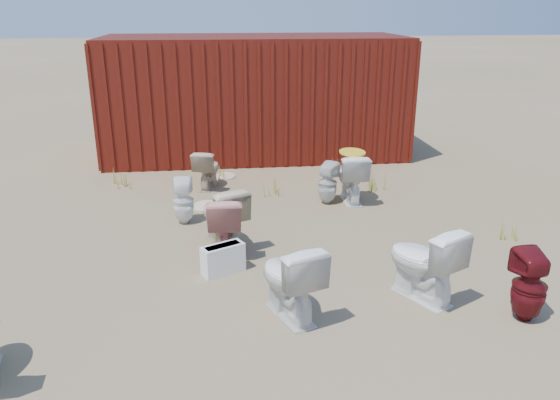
{
  "coord_description": "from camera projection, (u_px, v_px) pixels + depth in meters",
  "views": [
    {
      "loc": [
        -0.77,
        -6.14,
        2.98
      ],
      "look_at": [
        0.0,
        0.6,
        0.55
      ],
      "focal_mm": 35.0,
      "sensor_mm": 36.0,
      "label": 1
    }
  ],
  "objects": [
    {
      "name": "weed_clump_e",
      "position": [
        338.0,
        165.0,
        10.2
      ],
      "size": [
        0.34,
        0.34,
        0.29
      ],
      "primitive_type": "cone",
      "color": "#99933D",
      "rests_on": "ground"
    },
    {
      "name": "weed_clump_d",
      "position": [
        217.0,
        172.0,
        9.9
      ],
      "size": [
        0.3,
        0.3,
        0.23
      ],
      "primitive_type": "cone",
      "color": "#99933D",
      "rests_on": "ground"
    },
    {
      "name": "weed_clump_f",
      "position": [
        509.0,
        230.0,
        7.3
      ],
      "size": [
        0.28,
        0.28,
        0.27
      ],
      "primitive_type": "cone",
      "color": "#99933D",
      "rests_on": "ground"
    },
    {
      "name": "toilet_front_pink",
      "position": [
        225.0,
        224.0,
        6.84
      ],
      "size": [
        0.47,
        0.78,
        0.78
      ],
      "primitive_type": "imported",
      "rotation": [
        0.0,
        0.0,
        3.1
      ],
      "color": "tan",
      "rests_on": "ground"
    },
    {
      "name": "toilet_front_maroon",
      "position": [
        529.0,
        286.0,
        5.36
      ],
      "size": [
        0.36,
        0.36,
        0.74
      ],
      "primitive_type": "imported",
      "rotation": [
        0.0,
        0.0,
        3.21
      ],
      "color": "#5B0F14",
      "rests_on": "ground"
    },
    {
      "name": "toilet_back_beige_right",
      "position": [
        207.0,
        169.0,
        9.31
      ],
      "size": [
        0.54,
        0.74,
        0.68
      ],
      "primitive_type": "imported",
      "rotation": [
        0.0,
        0.0,
        2.87
      ],
      "color": "#C2AB8E",
      "rests_on": "ground"
    },
    {
      "name": "weed_clump_c",
      "position": [
        374.0,
        180.0,
        9.25
      ],
      "size": [
        0.36,
        0.36,
        0.37
      ],
      "primitive_type": "cone",
      "color": "#99933D",
      "rests_on": "ground"
    },
    {
      "name": "toilet_back_beige_left",
      "position": [
        223.0,
        216.0,
        7.03
      ],
      "size": [
        0.74,
        0.93,
        0.83
      ],
      "primitive_type": "imported",
      "rotation": [
        0.0,
        0.0,
        3.54
      ],
      "color": "#C1B48D",
      "rests_on": "ground"
    },
    {
      "name": "toilet_back_yellowlid",
      "position": [
        351.0,
        177.0,
        8.66
      ],
      "size": [
        0.46,
        0.79,
        0.8
      ],
      "primitive_type": "imported",
      "rotation": [
        0.0,
        0.0,
        3.12
      ],
      "color": "white",
      "rests_on": "ground"
    },
    {
      "name": "loose_tank",
      "position": [
        223.0,
        259.0,
        6.38
      ],
      "size": [
        0.54,
        0.4,
        0.35
      ],
      "primitive_type": "cube",
      "rotation": [
        0.0,
        0.0,
        0.47
      ],
      "color": "white",
      "rests_on": "ground"
    },
    {
      "name": "loose_lid_far",
      "position": [
        225.0,
        176.0,
        10.02
      ],
      "size": [
        0.39,
        0.49,
        0.02
      ],
      "primitive_type": "ellipsoid",
      "rotation": [
        0.0,
        0.0,
        0.07
      ],
      "color": "beige",
      "rests_on": "ground"
    },
    {
      "name": "weed_clump_a",
      "position": [
        122.0,
        179.0,
        9.46
      ],
      "size": [
        0.36,
        0.36,
        0.28
      ],
      "primitive_type": "cone",
      "color": "#99933D",
      "rests_on": "ground"
    },
    {
      "name": "toilet_front_c",
      "position": [
        290.0,
        279.0,
        5.41
      ],
      "size": [
        0.72,
        0.92,
        0.83
      ],
      "primitive_type": "imported",
      "rotation": [
        0.0,
        0.0,
        3.51
      ],
      "color": "white",
      "rests_on": "ground"
    },
    {
      "name": "toilet_back_e",
      "position": [
        328.0,
        183.0,
        8.58
      ],
      "size": [
        0.43,
        0.43,
        0.67
      ],
      "primitive_type": "imported",
      "rotation": [
        0.0,
        0.0,
        2.45
      ],
      "color": "silver",
      "rests_on": "ground"
    },
    {
      "name": "loose_lid_near",
      "position": [
        205.0,
        206.0,
        8.53
      ],
      "size": [
        0.48,
        0.56,
        0.02
      ],
      "primitive_type": "ellipsoid",
      "rotation": [
        0.0,
        0.0,
        -0.21
      ],
      "color": "beige",
      "rests_on": "ground"
    },
    {
      "name": "toilet_back_a",
      "position": [
        183.0,
        201.0,
        7.8
      ],
      "size": [
        0.31,
        0.31,
        0.67
      ],
      "primitive_type": "imported",
      "rotation": [
        0.0,
        0.0,
        3.17
      ],
      "color": "white",
      "rests_on": "ground"
    },
    {
      "name": "shipping_container",
      "position": [
        255.0,
        96.0,
        11.28
      ],
      "size": [
        6.0,
        2.4,
        2.4
      ],
      "primitive_type": "cube",
      "color": "#520D0D",
      "rests_on": "ground"
    },
    {
      "name": "toilet_front_e",
      "position": [
        423.0,
        262.0,
        5.75
      ],
      "size": [
        0.81,
        0.96,
        0.85
      ],
      "primitive_type": "imported",
      "rotation": [
        0.0,
        0.0,
        3.63
      ],
      "color": "white",
      "rests_on": "ground"
    },
    {
      "name": "ground",
      "position": [
        285.0,
        257.0,
        6.83
      ],
      "size": [
        100.0,
        100.0,
        0.0
      ],
      "primitive_type": "plane",
      "color": "brown",
      "rests_on": "ground"
    },
    {
      "name": "yellow_lid",
      "position": [
        352.0,
        152.0,
        8.52
      ],
      "size": [
        0.4,
        0.5,
        0.02
      ],
      "primitive_type": "ellipsoid",
      "color": "yellow",
      "rests_on": "toilet_back_yellowlid"
    },
    {
      "name": "weed_clump_b",
      "position": [
        269.0,
        186.0,
        9.04
      ],
      "size": [
        0.32,
        0.32,
        0.31
      ],
      "primitive_type": "cone",
      "color": "#99933D",
      "rests_on": "ground"
    }
  ]
}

